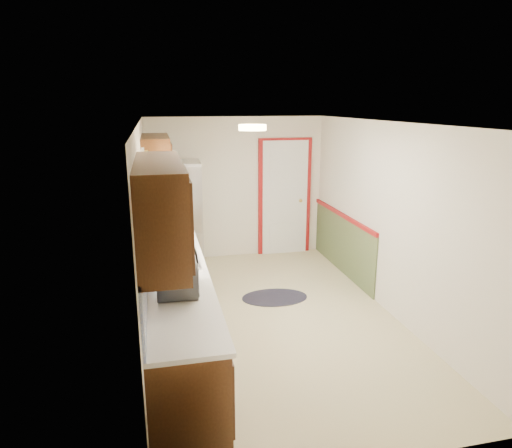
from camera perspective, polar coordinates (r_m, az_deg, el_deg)
name	(u,v)px	position (r m, az deg, el deg)	size (l,w,h in m)	color
room_shell	(274,225)	(5.44, 2.22, -0.18)	(3.20, 5.20, 2.52)	#C3B98A
kitchen_run	(171,273)	(5.12, -10.53, -6.02)	(0.63, 4.00, 2.20)	#391E0D
back_wall_trim	(297,207)	(7.85, 5.10, 2.15)	(1.12, 2.30, 2.08)	maroon
ceiling_fixture	(252,127)	(5.00, -0.44, 11.97)	(0.30, 0.30, 0.06)	#FFD88C
microwave	(177,271)	(4.25, -9.79, -5.84)	(0.55, 0.30, 0.37)	white
refrigerator	(179,216)	(7.35, -9.66, 0.96)	(0.74, 0.74, 1.74)	#B7B7BC
rug	(275,297)	(6.41, 2.35, -9.14)	(0.91, 0.59, 0.01)	black
cooktop	(169,222)	(6.69, -10.82, 0.23)	(0.52, 0.63, 0.02)	black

